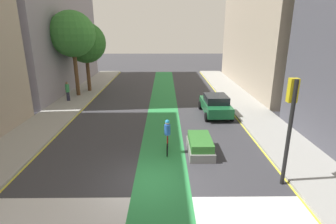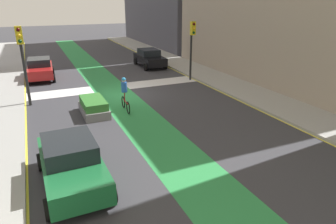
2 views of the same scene
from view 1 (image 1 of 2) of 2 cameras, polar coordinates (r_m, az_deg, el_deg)
ground_plane at (r=11.88m, az=-4.17°, el=-14.70°), size 120.00×120.00×0.00m
bike_lane_paint at (r=11.86m, az=-1.36°, el=-14.70°), size 2.40×60.00×0.01m
crosswalk_band at (r=10.25m, az=-4.87°, el=-20.66°), size 12.00×1.80×0.01m
curb_stripe_left at (r=13.63m, az=-30.96°, el=-12.85°), size 0.16×60.00×0.01m
sidewalk_right at (r=13.63m, az=30.04°, el=-12.37°), size 3.00×60.00×0.15m
curb_stripe_right at (r=12.98m, az=24.13°, el=-13.32°), size 0.16×60.00×0.01m
traffic_signal_near_right at (r=11.57m, az=24.78°, el=-0.11°), size 0.35×0.52×4.50m
car_green_right_far at (r=20.39m, az=10.11°, el=1.54°), size 2.10×4.24×1.57m
cyclist_in_lane at (r=13.97m, az=-0.14°, el=-5.01°), size 0.32×1.73×1.86m
pedestrian_sidewalk_left_a at (r=25.19m, az=-20.71°, el=4.21°), size 0.34×0.34×1.68m
street_tree_near at (r=26.45m, az=-19.81°, el=15.39°), size 4.12×4.12×7.72m
street_tree_far at (r=28.16m, az=-17.25°, el=13.94°), size 3.95×3.95×6.77m
median_planter at (r=14.26m, az=6.88°, el=-7.15°), size 1.27×2.52×0.85m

